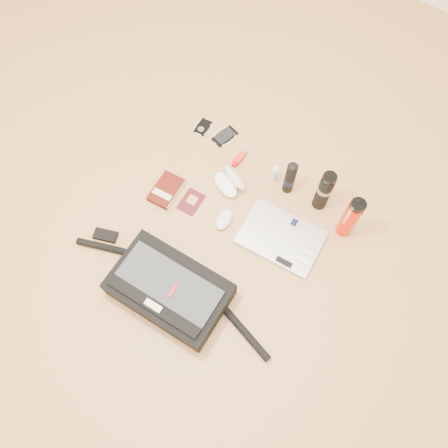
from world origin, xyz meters
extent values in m
plane|color=tan|center=(0.00, 0.00, 0.00)|extent=(4.00, 4.00, 0.00)
cube|color=black|center=(-0.01, -0.31, 0.06)|extent=(0.50, 0.33, 0.12)
cube|color=#303237|center=(-0.01, -0.32, 0.12)|extent=(0.44, 0.24, 0.01)
cube|color=black|center=(-0.01, -0.41, 0.13)|extent=(0.43, 0.08, 0.02)
cube|color=beige|center=(-0.01, -0.41, 0.13)|extent=(0.08, 0.03, 0.02)
cube|color=#9F030D|center=(0.02, -0.32, 0.13)|extent=(0.02, 0.07, 0.02)
cylinder|color=black|center=(-0.37, -0.31, 0.02)|extent=(0.29, 0.14, 0.03)
cylinder|color=black|center=(0.34, -0.26, 0.02)|extent=(0.30, 0.10, 0.03)
cube|color=black|center=(-0.43, -0.27, 0.01)|extent=(0.12, 0.09, 0.02)
cube|color=#ADADB0|center=(0.24, 0.18, 0.01)|extent=(0.39, 0.29, 0.02)
cube|color=black|center=(0.25, 0.28, 0.03)|extent=(0.03, 0.04, 0.00)
cube|color=silver|center=(0.37, 0.19, 0.03)|extent=(0.07, 0.03, 0.01)
cube|color=white|center=(0.37, 0.14, 0.03)|extent=(0.06, 0.02, 0.01)
cube|color=black|center=(0.31, 0.09, 0.03)|extent=(0.08, 0.03, 0.01)
cube|color=#420D08|center=(-0.34, 0.07, 0.02)|extent=(0.13, 0.19, 0.03)
cube|color=beige|center=(-0.29, 0.08, 0.02)|extent=(0.02, 0.16, 0.03)
cube|color=beige|center=(-0.34, 0.04, 0.03)|extent=(0.10, 0.04, 0.00)
cube|color=#440E18|center=(-0.21, 0.10, 0.00)|extent=(0.10, 0.13, 0.01)
cube|color=gold|center=(-0.21, 0.11, 0.01)|extent=(0.05, 0.05, 0.00)
ellipsoid|color=silver|center=(-0.03, 0.11, 0.02)|extent=(0.09, 0.12, 0.04)
ellipsoid|color=white|center=(-0.13, 0.26, 0.02)|extent=(0.18, 0.13, 0.05)
ellipsoid|color=silver|center=(-0.11, 0.31, 0.04)|extent=(0.18, 0.14, 0.09)
ellipsoid|color=black|center=(-0.15, 0.27, 0.03)|extent=(0.05, 0.04, 0.01)
ellipsoid|color=black|center=(-0.10, 0.25, 0.03)|extent=(0.05, 0.04, 0.01)
cylinder|color=black|center=(-0.13, 0.26, 0.03)|extent=(0.02, 0.01, 0.00)
cube|color=black|center=(-0.43, 0.48, 0.00)|extent=(0.07, 0.11, 0.01)
cylinder|color=#949496|center=(-0.42, 0.46, 0.01)|extent=(0.04, 0.04, 0.00)
torus|color=silver|center=(-0.43, 0.48, 0.01)|extent=(0.10, 0.10, 0.01)
cube|color=black|center=(-0.30, 0.50, 0.01)|extent=(0.09, 0.14, 0.01)
cube|color=black|center=(-0.30, 0.50, 0.01)|extent=(0.08, 0.11, 0.00)
torus|color=silver|center=(-0.30, 0.50, 0.01)|extent=(0.12, 0.12, 0.01)
cube|color=red|center=(-0.16, 0.42, 0.01)|extent=(0.03, 0.06, 0.03)
cube|color=#B90C0D|center=(-0.16, 0.38, 0.01)|extent=(0.02, 0.02, 0.02)
cylinder|color=#AAAAAD|center=(-0.16, 0.46, 0.01)|extent=(0.02, 0.04, 0.02)
cylinder|color=#A4C8DB|center=(0.04, 0.43, 0.05)|extent=(0.04, 0.04, 0.09)
cylinder|color=white|center=(0.04, 0.43, 0.10)|extent=(0.03, 0.03, 0.02)
cylinder|color=silver|center=(0.04, 0.43, 0.11)|extent=(0.02, 0.02, 0.01)
cylinder|color=black|center=(0.12, 0.42, 0.10)|extent=(0.06, 0.06, 0.20)
cylinder|color=black|center=(0.12, 0.42, 0.08)|extent=(0.06, 0.06, 0.04)
ellipsoid|color=black|center=(0.12, 0.42, 0.20)|extent=(0.06, 0.06, 0.02)
cylinder|color=black|center=(0.29, 0.44, 0.12)|extent=(0.08, 0.08, 0.23)
cylinder|color=gray|center=(0.29, 0.44, 0.15)|extent=(0.08, 0.08, 0.03)
cylinder|color=black|center=(0.29, 0.44, 0.24)|extent=(0.08, 0.08, 0.02)
cylinder|color=red|center=(0.45, 0.39, 0.12)|extent=(0.08, 0.08, 0.24)
cylinder|color=black|center=(0.45, 0.39, 0.26)|extent=(0.08, 0.08, 0.02)
camera|label=1|loc=(0.47, -0.59, 1.85)|focal=35.00mm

